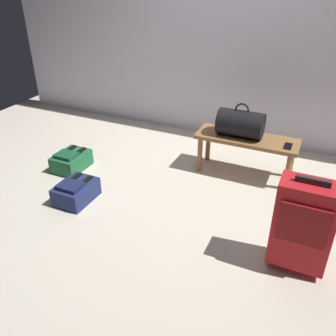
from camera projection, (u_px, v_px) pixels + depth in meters
ground_plane at (176, 200)px, 3.30m from camera, size 6.60×6.60×0.00m
back_wall at (236, 17)px, 3.88m from camera, size 6.00×0.10×2.80m
bench at (247, 143)px, 3.56m from camera, size 1.00×0.36×0.41m
duffel_bag_black at (241, 123)px, 3.49m from camera, size 0.44×0.26×0.34m
cell_phone at (288, 146)px, 3.34m from camera, size 0.07×0.14×0.01m
suitcase_upright_red at (303, 224)px, 2.40m from camera, size 0.39×0.25×0.73m
backpack_navy at (76, 191)px, 3.26m from camera, size 0.28×0.38×0.21m
backpack_green at (71, 161)px, 3.77m from camera, size 0.28×0.38×0.21m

